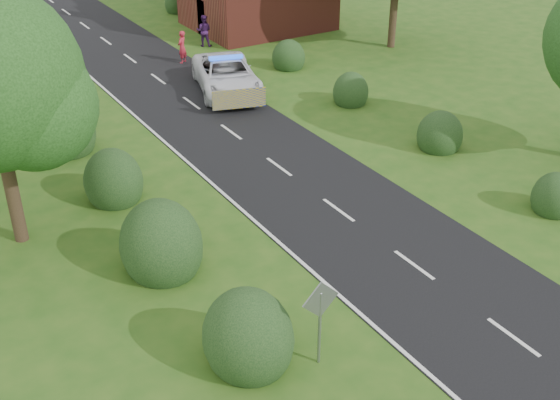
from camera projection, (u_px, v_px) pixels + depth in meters
ground at (513, 338)px, 18.90m from camera, size 120.00×120.00×0.00m
road at (242, 140)px, 29.98m from camera, size 6.00×70.00×0.02m
road_markings at (232, 167)px, 27.71m from camera, size 4.96×70.00×0.01m
hedgerow_left at (123, 196)px, 24.18m from camera, size 2.75×50.41×3.00m
hedgerow_right at (420, 126)px, 29.94m from camera, size 2.10×45.78×2.10m
road_sign at (320, 311)px, 17.26m from camera, size 1.06×0.08×2.53m
police_van at (227, 75)px, 34.68m from camera, size 4.45×6.60×1.82m
pedestrian_red at (182, 47)px, 38.57m from camera, size 0.78×0.73×1.79m
pedestrian_purple at (204, 31)px, 41.25m from camera, size 1.14×1.09×1.85m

